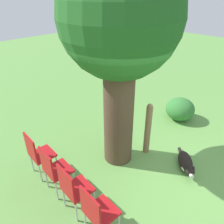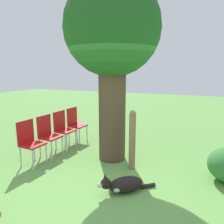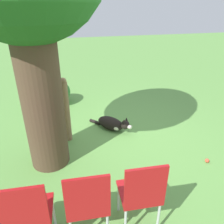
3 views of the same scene
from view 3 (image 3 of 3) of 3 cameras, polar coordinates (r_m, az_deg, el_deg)
The scene contains 8 objects.
ground_plane at distance 4.17m, azimuth -1.02°, elevation -8.38°, with size 30.00×30.00×0.00m, color #609947.
dog at distance 4.55m, azimuth 0.16°, elevation -3.07°, with size 0.84×0.74×0.36m.
fence_post at distance 4.09m, azimuth -11.96°, elevation 0.46°, with size 0.14×0.14×1.25m.
red_chair_0 at distance 2.52m, azimuth 7.70°, elevation -19.94°, with size 0.45×0.47×0.98m.
red_chair_1 at distance 2.43m, azimuth -6.41°, elevation -22.24°, with size 0.45×0.47×0.98m.
red_chair_2 at distance 2.47m, azimuth -21.18°, elevation -23.31°, with size 0.45×0.47×0.98m.
tennis_ball at distance 4.05m, azimuth 23.60°, elevation -11.55°, with size 0.07×0.07×0.07m.
low_shrub at distance 5.90m, azimuth -14.72°, elevation 5.04°, with size 0.80×0.80×0.64m.
Camera 3 is at (-3.34, 0.80, 2.37)m, focal length 35.00 mm.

